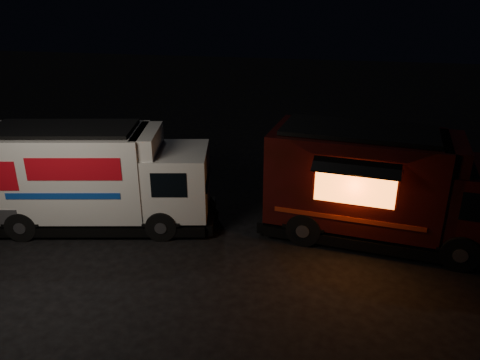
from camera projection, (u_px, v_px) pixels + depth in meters
name	position (u px, v px, depth m)	size (l,w,h in m)	color
ground	(159.00, 240.00, 14.21)	(80.00, 80.00, 0.00)	black
white_truck	(99.00, 177.00, 14.63)	(7.15, 2.44, 3.24)	silver
red_truck	(387.00, 186.00, 13.76)	(7.27, 2.67, 3.38)	#390A0B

